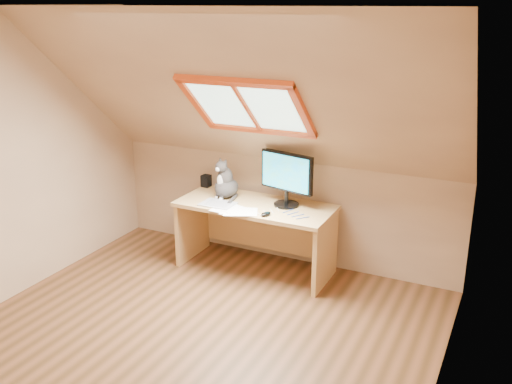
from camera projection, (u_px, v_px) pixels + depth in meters
The scene contains 10 objects.
ground at pixel (185, 345), 4.23m from camera, with size 3.50×3.50×0.00m, color brown.
room_shell at pixel (169, 163), 3.70m from camera, with size 3.52×3.52×2.41m.
desk at pixel (258, 223), 5.36m from camera, with size 1.44×0.63×0.66m.
monitor at pixel (287, 176), 5.10m from camera, with size 0.53×0.23×0.50m.
cat at pixel (226, 183), 5.37m from camera, with size 0.28×0.31×0.40m.
desk_speaker at pixel (206, 181), 5.71m from camera, with size 0.08×0.08×0.12m, color black.
graphics_tablet at pixel (218, 204), 5.21m from camera, with size 0.31×0.22×0.01m, color #B2B2B7.
mouse at pixel (266, 214), 4.94m from camera, with size 0.06×0.11×0.03m, color black.
papers at pixel (233, 211), 5.05m from camera, with size 0.35×0.30×0.01m.
cables at pixel (285, 213), 4.99m from camera, with size 0.51×0.26×0.01m.
Camera 1 is at (2.07, -3.05, 2.42)m, focal length 40.00 mm.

